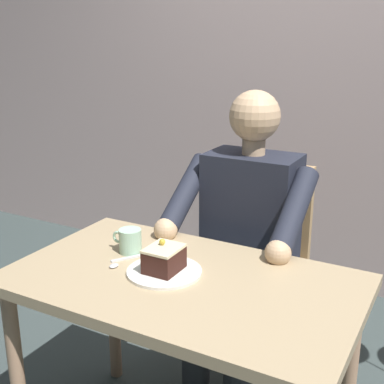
{
  "coord_description": "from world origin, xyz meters",
  "views": [
    {
      "loc": [
        -0.72,
        1.25,
        1.43
      ],
      "look_at": [
        0.02,
        -0.1,
        0.95
      ],
      "focal_mm": 47.87,
      "sensor_mm": 36.0,
      "label": 1
    }
  ],
  "objects_px": {
    "chair": "(258,259)",
    "coffee_cup": "(130,240)",
    "seated_person": "(243,243)",
    "dessert_spoon": "(120,262)",
    "dining_table": "(182,303)",
    "cake_slice": "(163,259)"
  },
  "relations": [
    {
      "from": "chair",
      "to": "coffee_cup",
      "type": "distance_m",
      "value": 0.67
    },
    {
      "from": "dining_table",
      "to": "cake_slice",
      "type": "relative_size",
      "value": 9.02
    },
    {
      "from": "cake_slice",
      "to": "dining_table",
      "type": "bearing_deg",
      "value": -176.93
    },
    {
      "from": "dining_table",
      "to": "coffee_cup",
      "type": "height_order",
      "value": "coffee_cup"
    },
    {
      "from": "coffee_cup",
      "to": "cake_slice",
      "type": "bearing_deg",
      "value": 155.7
    },
    {
      "from": "chair",
      "to": "seated_person",
      "type": "bearing_deg",
      "value": 90.0
    },
    {
      "from": "chair",
      "to": "seated_person",
      "type": "xyz_separation_m",
      "value": [
        0.0,
        0.17,
        0.14
      ]
    },
    {
      "from": "dessert_spoon",
      "to": "seated_person",
      "type": "bearing_deg",
      "value": -115.36
    },
    {
      "from": "cake_slice",
      "to": "dessert_spoon",
      "type": "xyz_separation_m",
      "value": [
        0.17,
        0.01,
        -0.05
      ]
    },
    {
      "from": "dessert_spoon",
      "to": "chair",
      "type": "bearing_deg",
      "value": -109.28
    },
    {
      "from": "seated_person",
      "to": "dessert_spoon",
      "type": "xyz_separation_m",
      "value": [
        0.23,
        0.49,
        0.06
      ]
    },
    {
      "from": "cake_slice",
      "to": "coffee_cup",
      "type": "distance_m",
      "value": 0.21
    },
    {
      "from": "dining_table",
      "to": "chair",
      "type": "xyz_separation_m",
      "value": [
        0.0,
        -0.66,
        -0.11
      ]
    },
    {
      "from": "coffee_cup",
      "to": "dessert_spoon",
      "type": "height_order",
      "value": "coffee_cup"
    },
    {
      "from": "cake_slice",
      "to": "dessert_spoon",
      "type": "relative_size",
      "value": 0.89
    },
    {
      "from": "dining_table",
      "to": "dessert_spoon",
      "type": "relative_size",
      "value": 7.99
    },
    {
      "from": "chair",
      "to": "dining_table",
      "type": "bearing_deg",
      "value": 90.0
    },
    {
      "from": "cake_slice",
      "to": "coffee_cup",
      "type": "height_order",
      "value": "cake_slice"
    },
    {
      "from": "seated_person",
      "to": "dessert_spoon",
      "type": "bearing_deg",
      "value": 64.64
    },
    {
      "from": "chair",
      "to": "seated_person",
      "type": "distance_m",
      "value": 0.22
    },
    {
      "from": "seated_person",
      "to": "coffee_cup",
      "type": "bearing_deg",
      "value": 57.27
    },
    {
      "from": "dining_table",
      "to": "coffee_cup",
      "type": "bearing_deg",
      "value": -17.85
    }
  ]
}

